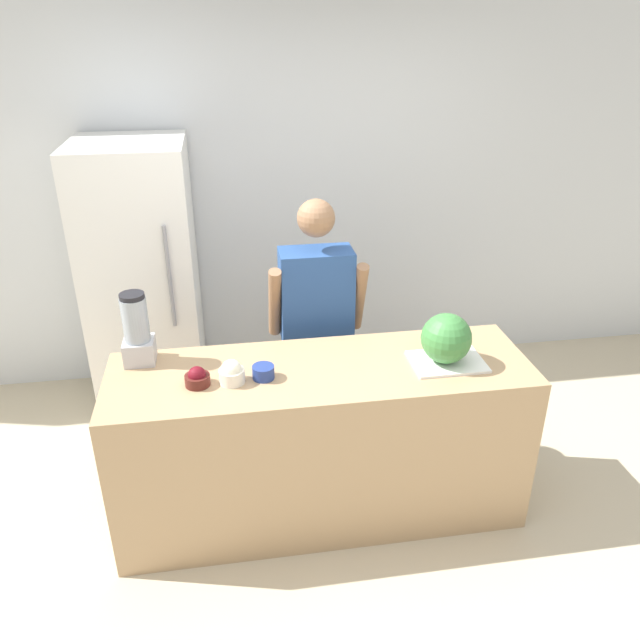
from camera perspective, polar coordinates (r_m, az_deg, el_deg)
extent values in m
plane|color=beige|center=(3.39, 1.01, -20.37)|extent=(14.00, 14.00, 0.00)
cube|color=silver|center=(4.44, -3.36, 11.02)|extent=(8.00, 0.06, 2.60)
cube|color=tan|center=(3.33, 0.09, -11.06)|extent=(2.10, 0.65, 0.89)
cube|color=white|center=(4.19, -15.81, 3.27)|extent=(0.68, 0.73, 1.79)
cylinder|color=gray|center=(3.75, -13.60, 3.80)|extent=(0.02, 0.02, 0.63)
cube|color=#4C608C|center=(3.83, -0.32, -6.66)|extent=(0.31, 0.18, 0.76)
cube|color=#284C8C|center=(3.52, -0.35, 2.25)|extent=(0.41, 0.22, 0.54)
sphere|color=#936B4C|center=(3.36, -0.37, 9.30)|extent=(0.21, 0.21, 0.21)
cylinder|color=#936B4C|center=(3.47, -4.15, 1.59)|extent=(0.07, 0.22, 0.45)
cylinder|color=#936B4C|center=(3.53, 3.59, 2.10)|extent=(0.07, 0.22, 0.45)
cube|color=white|center=(3.18, 11.56, -3.76)|extent=(0.36, 0.26, 0.01)
sphere|color=#3D7F3D|center=(3.12, 11.47, -1.66)|extent=(0.25, 0.25, 0.25)
cylinder|color=#511E19|center=(2.99, -11.14, -5.41)|extent=(0.12, 0.12, 0.05)
sphere|color=maroon|center=(2.98, -11.18, -4.97)|extent=(0.09, 0.09, 0.09)
cylinder|color=white|center=(2.98, -8.05, -5.09)|extent=(0.12, 0.12, 0.07)
sphere|color=white|center=(2.96, -8.09, -4.53)|extent=(0.10, 0.10, 0.10)
cylinder|color=navy|center=(3.00, -5.20, -4.77)|extent=(0.11, 0.11, 0.06)
cube|color=#B7B7BC|center=(3.24, -16.16, -2.72)|extent=(0.15, 0.15, 0.12)
cylinder|color=#99A3AD|center=(3.16, -16.54, 0.04)|extent=(0.13, 0.13, 0.23)
cylinder|color=black|center=(3.11, -16.84, 2.11)|extent=(0.12, 0.12, 0.02)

